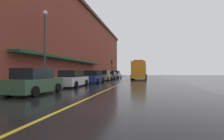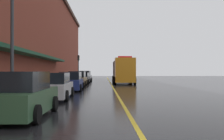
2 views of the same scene
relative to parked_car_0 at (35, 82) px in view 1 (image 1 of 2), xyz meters
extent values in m
plane|color=black|center=(4.04, 21.59, -0.79)|extent=(112.00, 112.00, 0.00)
cube|color=gray|center=(-2.16, 21.59, -0.72)|extent=(2.40, 70.00, 0.15)
cube|color=gold|center=(4.04, 21.59, -0.79)|extent=(0.16, 70.00, 0.01)
cube|color=brown|center=(-7.90, 20.59, 5.92)|extent=(9.07, 64.00, 13.44)
cube|color=#472D23|center=(-3.21, 20.59, 12.34)|extent=(0.40, 64.00, 0.60)
cube|color=#19472D|center=(-2.81, 12.59, 2.31)|extent=(1.20, 22.40, 0.24)
cube|color=#2D5133|center=(0.00, 0.06, -0.20)|extent=(1.88, 4.19, 0.84)
cube|color=black|center=(0.00, -0.15, 0.56)|extent=(1.66, 2.32, 0.68)
cylinder|color=black|center=(-0.88, 1.36, -0.47)|extent=(0.23, 0.64, 0.64)
cylinder|color=black|center=(0.94, 1.33, -0.47)|extent=(0.23, 0.64, 0.64)
cylinder|color=black|center=(-0.93, -1.21, -0.47)|extent=(0.23, 0.64, 0.64)
cylinder|color=black|center=(0.89, -1.25, -0.47)|extent=(0.23, 0.64, 0.64)
cube|color=silver|center=(0.00, 6.05, -0.22)|extent=(1.91, 4.76, 0.79)
cube|color=black|center=(0.00, 5.82, 0.50)|extent=(1.69, 2.63, 0.65)
cylinder|color=black|center=(-0.95, 7.50, -0.47)|extent=(0.23, 0.64, 0.64)
cylinder|color=black|center=(0.88, 7.53, -0.47)|extent=(0.23, 0.64, 0.64)
cylinder|color=black|center=(-0.89, 4.57, -0.47)|extent=(0.23, 0.64, 0.64)
cylinder|color=black|center=(0.94, 4.61, -0.47)|extent=(0.23, 0.64, 0.64)
cube|color=navy|center=(0.17, 12.57, -0.21)|extent=(1.89, 4.85, 0.81)
cube|color=black|center=(0.17, 12.33, 0.52)|extent=(1.68, 2.67, 0.66)
cylinder|color=black|center=(-0.78, 14.06, -0.47)|extent=(0.23, 0.64, 0.64)
cylinder|color=black|center=(1.08, 14.08, -0.47)|extent=(0.23, 0.64, 0.64)
cylinder|color=black|center=(-0.75, 11.07, -0.47)|extent=(0.23, 0.64, 0.64)
cylinder|color=black|center=(1.11, 11.09, -0.47)|extent=(0.23, 0.64, 0.64)
cube|color=#A5844C|center=(0.04, 18.89, -0.19)|extent=(1.92, 4.39, 0.85)
cube|color=black|center=(0.04, 18.67, 0.57)|extent=(1.72, 2.42, 0.69)
cylinder|color=black|center=(-0.91, 20.26, -0.47)|extent=(0.22, 0.64, 0.64)
cylinder|color=black|center=(1.01, 20.24, -0.47)|extent=(0.22, 0.64, 0.64)
cylinder|color=black|center=(-0.92, 17.54, -0.47)|extent=(0.22, 0.64, 0.64)
cylinder|color=black|center=(0.99, 17.53, -0.47)|extent=(0.22, 0.64, 0.64)
cube|color=#595B60|center=(0.08, 25.07, -0.24)|extent=(1.99, 4.81, 0.75)
cube|color=black|center=(0.07, 24.83, 0.44)|extent=(1.74, 2.66, 0.61)
cylinder|color=black|center=(-0.82, 26.57, -0.47)|extent=(0.24, 0.65, 0.64)
cylinder|color=black|center=(1.06, 26.52, -0.47)|extent=(0.24, 0.65, 0.64)
cylinder|color=black|center=(-0.90, 23.62, -0.47)|extent=(0.24, 0.65, 0.64)
cylinder|color=black|center=(0.98, 23.57, -0.47)|extent=(0.24, 0.65, 0.64)
cube|color=silver|center=(0.06, 31.11, -0.18)|extent=(1.87, 4.70, 0.88)
cube|color=black|center=(0.05, 30.88, 0.62)|extent=(1.62, 2.61, 0.72)
cylinder|color=black|center=(-0.75, 32.58, -0.47)|extent=(0.24, 0.65, 0.64)
cylinder|color=black|center=(0.97, 32.52, -0.47)|extent=(0.24, 0.65, 0.64)
cylinder|color=black|center=(-0.86, 29.71, -0.47)|extent=(0.24, 0.65, 0.64)
cylinder|color=black|center=(0.87, 29.64, -0.47)|extent=(0.24, 0.65, 0.64)
cube|color=orange|center=(5.76, 21.66, 1.05)|extent=(2.53, 2.64, 3.08)
cube|color=#3F3F42|center=(5.79, 26.54, 0.92)|extent=(2.55, 6.39, 2.83)
cube|color=red|center=(5.76, 21.66, 2.71)|extent=(1.76, 0.61, 0.24)
cylinder|color=black|center=(7.03, 21.75, -0.29)|extent=(0.31, 1.00, 1.00)
cylinder|color=black|center=(4.49, 21.77, -0.29)|extent=(0.31, 1.00, 1.00)
cylinder|color=black|center=(7.06, 25.73, -0.29)|extent=(0.31, 1.00, 1.00)
cylinder|color=black|center=(4.52, 25.75, -0.29)|extent=(0.31, 1.00, 1.00)
cylinder|color=black|center=(7.08, 28.31, -0.29)|extent=(0.31, 1.00, 1.00)
cylinder|color=black|center=(4.53, 28.33, -0.29)|extent=(0.31, 1.00, 1.00)
cylinder|color=#4C4C51|center=(-1.31, 25.72, -0.12)|extent=(0.07, 0.07, 1.05)
cube|color=black|center=(-1.31, 25.72, 0.55)|extent=(0.14, 0.18, 0.28)
cylinder|color=#4C4C51|center=(-1.31, 14.24, -0.12)|extent=(0.07, 0.07, 1.05)
cube|color=black|center=(-1.31, 14.24, 0.55)|extent=(0.14, 0.18, 0.28)
cylinder|color=#33383D|center=(-1.91, 4.20, 2.61)|extent=(0.18, 0.18, 6.50)
sphere|color=white|center=(-1.91, 4.20, 6.08)|extent=(0.44, 0.44, 0.44)
cylinder|color=#232326|center=(-1.26, 32.56, 1.06)|extent=(0.14, 0.14, 3.40)
cube|color=black|center=(-1.26, 32.56, 3.21)|extent=(0.28, 0.36, 0.90)
sphere|color=red|center=(-1.10, 32.56, 3.51)|extent=(0.16, 0.16, 0.16)
sphere|color=gold|center=(-1.10, 32.56, 3.21)|extent=(0.16, 0.16, 0.16)
sphere|color=green|center=(-1.10, 32.56, 2.91)|extent=(0.16, 0.16, 0.16)
camera|label=1|loc=(7.22, -10.38, 0.65)|focal=28.34mm
camera|label=2|loc=(3.04, -9.11, 0.91)|focal=38.94mm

